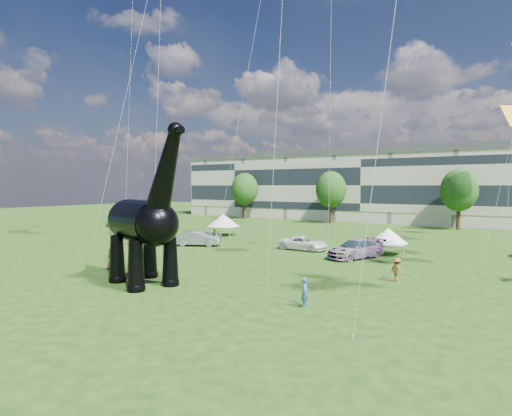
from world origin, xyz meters
The scene contains 13 objects.
ground centered at (0.00, 0.00, 0.00)m, with size 220.00×220.00×0.00m, color #16330C.
terrace_row centered at (-8.00, 62.00, 6.00)m, with size 78.00×11.00×12.00m, color beige.
tree_far_left centered at (-30.00, 53.00, 6.29)m, with size 5.20×5.20×9.44m.
tree_mid_left centered at (-12.00, 53.00, 6.29)m, with size 5.20×5.20×9.44m.
tree_mid_right centered at (8.00, 53.00, 6.29)m, with size 5.20×5.20×9.44m.
dinosaur_sculpture centered at (-4.50, 4.20, 3.93)m, with size 12.59×5.79×10.40m.
car_silver centered at (-13.36, 21.45, 0.68)m, with size 1.60×3.97×1.35m, color #AFAEB3.
car_grey centered at (-12.74, 19.41, 0.79)m, with size 1.68×4.81×1.59m, color gray.
car_white centered at (-1.91, 23.02, 0.69)m, with size 2.27×4.93×1.37m, color white.
car_dark centered at (4.19, 21.19, 0.84)m, with size 2.34×5.76×1.67m, color #595960.
gazebo_near centered at (5.94, 24.97, 1.74)m, with size 4.00×4.00×2.48m.
gazebo_left centered at (-16.21, 28.42, 1.98)m, with size 4.89×4.89×2.81m.
visitors centered at (-3.12, 17.04, 0.84)m, with size 50.35×30.47×1.78m.
Camera 1 is at (17.50, -15.11, 6.45)m, focal length 30.00 mm.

